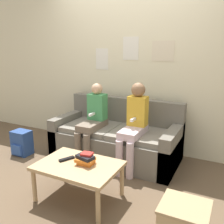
# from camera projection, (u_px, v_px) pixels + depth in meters

# --- Properties ---
(ground_plane) EXTENTS (10.00, 10.00, 0.00)m
(ground_plane) POSITION_uv_depth(u_px,v_px,m) (98.00, 172.00, 3.15)
(ground_plane) COLOR brown
(wall_back) EXTENTS (8.00, 0.07, 2.60)m
(wall_back) POSITION_uv_depth(u_px,v_px,m) (131.00, 63.00, 3.69)
(wall_back) COLOR beige
(wall_back) RESTS_ON ground_plane
(couch) EXTENTS (1.74, 0.80, 0.81)m
(couch) POSITION_uv_depth(u_px,v_px,m) (116.00, 139.00, 3.53)
(couch) COLOR #6B665B
(couch) RESTS_ON ground_plane
(coffee_table) EXTENTS (0.83, 0.58, 0.38)m
(coffee_table) POSITION_uv_depth(u_px,v_px,m) (78.00, 168.00, 2.54)
(coffee_table) COLOR tan
(coffee_table) RESTS_ON ground_plane
(person_left) EXTENTS (0.24, 0.55, 1.06)m
(person_left) POSITION_uv_depth(u_px,v_px,m) (93.00, 119.00, 3.40)
(person_left) COLOR #756656
(person_left) RESTS_ON ground_plane
(person_right) EXTENTS (0.24, 0.55, 1.10)m
(person_right) POSITION_uv_depth(u_px,v_px,m) (134.00, 122.00, 3.14)
(person_right) COLOR silver
(person_right) RESTS_ON ground_plane
(tv_remote) EXTENTS (0.11, 0.17, 0.02)m
(tv_remote) POSITION_uv_depth(u_px,v_px,m) (67.00, 159.00, 2.62)
(tv_remote) COLOR black
(tv_remote) RESTS_ON coffee_table
(book_stack) EXTENTS (0.20, 0.16, 0.12)m
(book_stack) POSITION_uv_depth(u_px,v_px,m) (86.00, 159.00, 2.52)
(book_stack) COLOR orange
(book_stack) RESTS_ON coffee_table
(storage_box) EXTENTS (0.40, 0.37, 0.29)m
(storage_box) POSITION_uv_depth(u_px,v_px,m) (184.00, 220.00, 2.06)
(storage_box) COLOR tan
(storage_box) RESTS_ON ground_plane
(backpack) EXTENTS (0.26, 0.23, 0.36)m
(backpack) POSITION_uv_depth(u_px,v_px,m) (22.00, 143.00, 3.64)
(backpack) COLOR #284789
(backpack) RESTS_ON ground_plane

